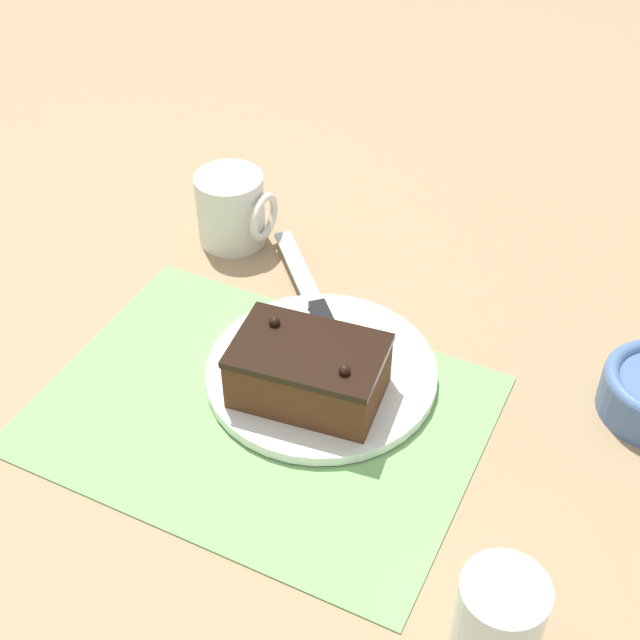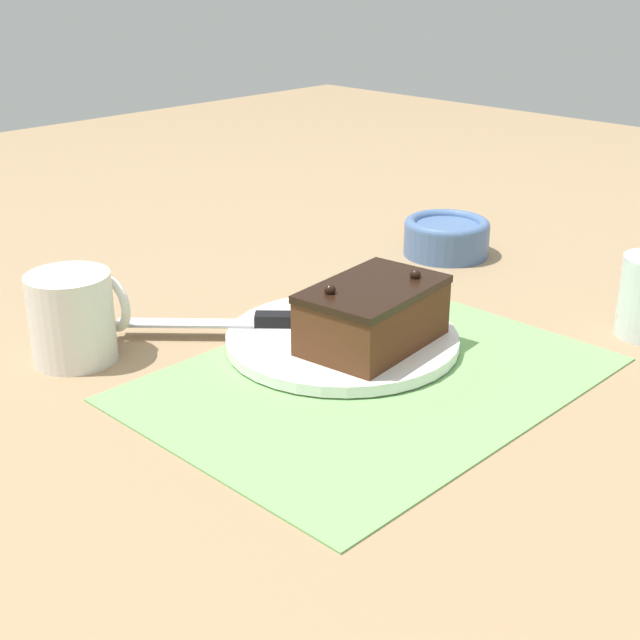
# 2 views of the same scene
# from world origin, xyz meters

# --- Properties ---
(ground_plane) EXTENTS (3.00, 3.00, 0.00)m
(ground_plane) POSITION_xyz_m (0.00, 0.00, 0.00)
(ground_plane) COLOR #9E7F5B
(placemat_woven) EXTENTS (0.46, 0.34, 0.00)m
(placemat_woven) POSITION_xyz_m (0.00, 0.00, 0.00)
(placemat_woven) COLOR #7AB266
(placemat_woven) RESTS_ON ground_plane
(cake_plate) EXTENTS (0.25, 0.25, 0.01)m
(cake_plate) POSITION_xyz_m (0.04, 0.08, 0.01)
(cake_plate) COLOR white
(cake_plate) RESTS_ON placemat_woven
(chocolate_cake) EXTENTS (0.17, 0.12, 0.08)m
(chocolate_cake) POSITION_xyz_m (0.04, 0.04, 0.05)
(chocolate_cake) COLOR #512D19
(chocolate_cake) RESTS_ON cake_plate
(serving_knife) EXTENTS (0.17, 0.18, 0.01)m
(serving_knife) POSITION_xyz_m (-0.01, 0.16, 0.02)
(serving_knife) COLOR black
(serving_knife) RESTS_ON cake_plate
(small_bowl) EXTENTS (0.12, 0.12, 0.05)m
(small_bowl) POSITION_xyz_m (0.37, 0.19, 0.03)
(small_bowl) COLOR #4C6B9E
(small_bowl) RESTS_ON ground_plane
(coffee_mug) EXTENTS (0.10, 0.09, 0.10)m
(coffee_mug) POSITION_xyz_m (-0.18, 0.26, 0.05)
(coffee_mug) COLOR silver
(coffee_mug) RESTS_ON ground_plane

